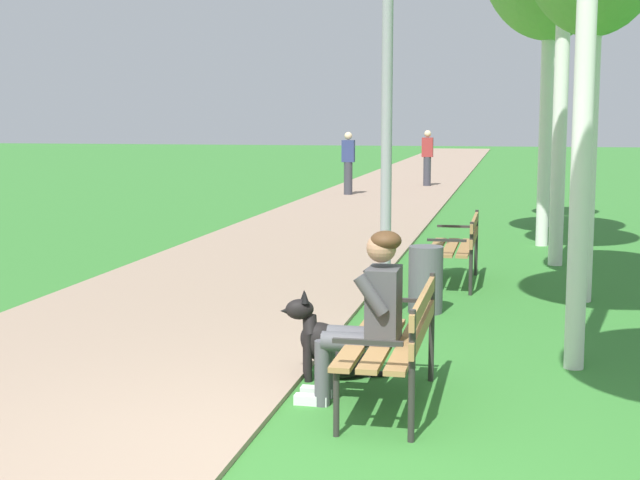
# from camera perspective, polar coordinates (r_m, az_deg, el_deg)

# --- Properties ---
(ground_plane) EXTENTS (120.00, 120.00, 0.00)m
(ground_plane) POSITION_cam_1_polar(r_m,az_deg,el_deg) (5.64, -0.96, -13.50)
(ground_plane) COLOR #33752D
(paved_path) EXTENTS (3.55, 60.00, 0.04)m
(paved_path) POSITION_cam_1_polar(r_m,az_deg,el_deg) (29.38, 5.43, 3.68)
(paved_path) COLOR gray
(paved_path) RESTS_ON ground
(park_bench_near) EXTENTS (0.55, 1.50, 0.85)m
(park_bench_near) POSITION_cam_1_polar(r_m,az_deg,el_deg) (6.49, 4.79, -5.94)
(park_bench_near) COLOR olive
(park_bench_near) RESTS_ON ground
(park_bench_mid) EXTENTS (0.55, 1.50, 0.85)m
(park_bench_mid) POSITION_cam_1_polar(r_m,az_deg,el_deg) (11.32, 8.60, -0.17)
(park_bench_mid) COLOR olive
(park_bench_mid) RESTS_ON ground
(person_seated_on_near_bench) EXTENTS (0.74, 0.49, 1.25)m
(person_seated_on_near_bench) POSITION_cam_1_polar(r_m,az_deg,el_deg) (6.50, 3.01, -4.38)
(person_seated_on_near_bench) COLOR #4C4C51
(person_seated_on_near_bench) RESTS_ON ground
(dog_black) EXTENTS (0.81, 0.42, 0.71)m
(dog_black) POSITION_cam_1_polar(r_m,az_deg,el_deg) (7.21, 0.61, -6.61)
(dog_black) COLOR black
(dog_black) RESTS_ON ground
(lamp_post_near) EXTENTS (0.24, 0.24, 4.68)m
(lamp_post_near) POSITION_cam_1_polar(r_m,az_deg,el_deg) (9.23, 4.18, 10.00)
(lamp_post_near) COLOR gray
(lamp_post_near) RESTS_ON ground
(litter_bin) EXTENTS (0.36, 0.36, 0.70)m
(litter_bin) POSITION_cam_1_polar(r_m,az_deg,el_deg) (9.65, 6.56, -2.45)
(litter_bin) COLOR #515156
(litter_bin) RESTS_ON ground
(pedestrian_distant) EXTENTS (0.32, 0.22, 1.65)m
(pedestrian_distant) POSITION_cam_1_polar(r_m,az_deg,el_deg) (23.76, 1.76, 4.76)
(pedestrian_distant) COLOR #383842
(pedestrian_distant) RESTS_ON ground
(pedestrian_further_distant) EXTENTS (0.32, 0.22, 1.65)m
(pedestrian_further_distant) POSITION_cam_1_polar(r_m,az_deg,el_deg) (26.97, 6.67, 5.06)
(pedestrian_further_distant) COLOR #383842
(pedestrian_further_distant) RESTS_ON ground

